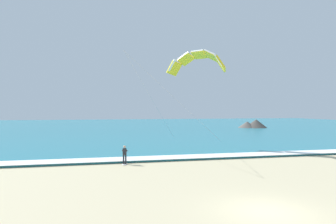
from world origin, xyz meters
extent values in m
plane|color=#C6B78E|center=(0.00, 0.00, 0.00)|extent=(200.00, 200.00, 0.00)
cube|color=teal|center=(0.00, 74.76, 0.10)|extent=(200.00, 120.00, 0.20)
cube|color=white|center=(0.00, 15.76, 0.22)|extent=(200.00, 2.46, 0.04)
ellipsoid|color=white|center=(-5.60, 14.14, 0.03)|extent=(0.67, 1.45, 0.05)
cube|color=black|center=(-5.60, 14.39, 0.07)|extent=(0.17, 0.09, 0.04)
cube|color=black|center=(-5.60, 13.89, 0.07)|extent=(0.17, 0.09, 0.04)
cylinder|color=#232328|center=(-5.70, 14.16, 0.42)|extent=(0.14, 0.14, 0.84)
cylinder|color=#232328|center=(-5.50, 14.12, 0.42)|extent=(0.14, 0.14, 0.84)
cube|color=#232328|center=(-5.60, 14.14, 1.14)|extent=(0.37, 0.25, 0.60)
sphere|color=tan|center=(-5.60, 14.14, 1.58)|extent=(0.22, 0.22, 0.22)
cylinder|color=#232328|center=(-5.75, 14.33, 1.19)|extent=(0.17, 0.51, 0.22)
cylinder|color=#232328|center=(-5.39, 14.27, 1.19)|extent=(0.17, 0.51, 0.22)
cylinder|color=black|center=(-5.53, 14.51, 1.19)|extent=(0.55, 0.13, 0.04)
cube|color=#3F3F42|center=(-5.58, 14.26, 0.92)|extent=(0.13, 0.10, 0.10)
cube|color=yellow|center=(6.17, 20.08, 10.31)|extent=(1.50, 2.10, 1.96)
cube|color=white|center=(5.76, 19.71, 10.67)|extent=(0.88, 0.98, 1.54)
cube|color=yellow|center=(5.64, 21.54, 11.45)|extent=(1.97, 2.29, 1.59)
cube|color=white|center=(5.22, 21.17, 11.80)|extent=(1.22, 1.31, 1.01)
cube|color=yellow|center=(4.56, 23.08, 11.86)|extent=(2.24, 2.28, 0.86)
cube|color=white|center=(4.14, 22.72, 12.21)|extent=(1.34, 1.46, 0.25)
cube|color=yellow|center=(3.17, 24.35, 11.45)|extent=(2.25, 1.97, 1.59)
cube|color=white|center=(2.75, 23.99, 11.80)|extent=(1.20, 1.33, 1.01)
cube|color=yellow|center=(1.78, 25.07, 10.31)|extent=(2.05, 1.43, 1.96)
cube|color=white|center=(1.36, 24.70, 10.67)|extent=(0.88, 0.94, 1.54)
cylinder|color=#B2B2B7|center=(0.26, 17.30, 5.75)|extent=(11.85, 5.59, 9.12)
cylinder|color=#B2B2B7|center=(-1.94, 19.79, 5.75)|extent=(7.47, 10.57, 9.12)
cone|color=#56514C|center=(30.12, 58.82, 0.92)|extent=(5.34, 5.34, 1.85)
cone|color=#47423D|center=(32.40, 58.30, 1.19)|extent=(6.22, 6.22, 2.39)
camera|label=1|loc=(-7.89, -12.86, 4.90)|focal=32.03mm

